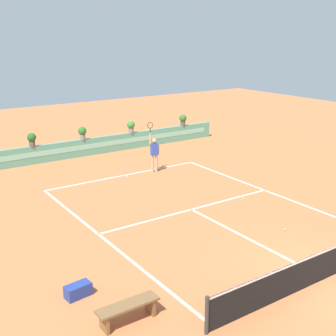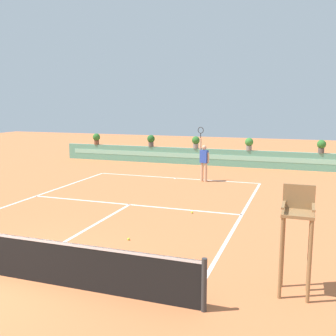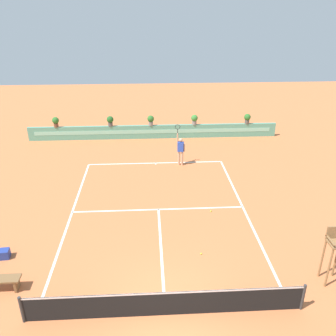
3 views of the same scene
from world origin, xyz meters
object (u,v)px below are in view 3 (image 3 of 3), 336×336
Objects in this scene: potted_plant_centre at (151,120)px; potted_plant_right at (194,119)px; tennis_player at (181,149)px; umpire_chair at (335,249)px; potted_plant_left at (110,120)px; tennis_ball_mid_court at (201,254)px; gear_bag at (0,254)px; tennis_ball_near_baseline at (211,211)px; potted_plant_far_right at (247,118)px; potted_plant_far_left at (56,121)px.

potted_plant_centre is 3.16m from potted_plant_right.
tennis_player is 5.08m from potted_plant_right.
potted_plant_right is (-2.96, 15.13, 0.07)m from umpire_chair.
umpire_chair is at bearing -67.97° from potted_plant_centre.
potted_plant_right is (3.16, 0.00, 0.00)m from potted_plant_centre.
tennis_ball_mid_court is at bearing -70.85° from potted_plant_left.
potted_plant_right is at bearing 0.00° from potted_plant_centre.
tennis_ball_near_baseline is (8.75, 2.89, -0.15)m from gear_bag.
tennis_ball_near_baseline is 0.09× the size of potted_plant_far_right.
potted_plant_right reaches higher than tennis_ball_mid_court.
potted_plant_left is at bearing 109.15° from tennis_ball_mid_court.
umpire_chair is 15.15m from potted_plant_far_right.
umpire_chair reaches higher than potted_plant_right.
potted_plant_left is at bearing 133.54° from tennis_player.
potted_plant_far_left is (-9.91, 0.00, 0.00)m from potted_plant_right.
tennis_player reaches higher than potted_plant_centre.
potted_plant_far_right is (5.27, 13.46, 1.38)m from tennis_ball_mid_court.
tennis_player is 5.17m from potted_plant_centre.
potted_plant_right is at bearing 55.12° from gear_bag.
potted_plant_left is (-9.01, 15.13, 0.07)m from umpire_chair.
tennis_ball_mid_court is (-0.91, -3.13, 0.00)m from tennis_ball_near_baseline.
potted_plant_left is (-4.62, 4.86, 0.36)m from tennis_player.
tennis_ball_near_baseline is at bearing 73.70° from tennis_ball_mid_court.
potted_plant_far_left is (-3.85, 0.00, 0.00)m from potted_plant_left.
umpire_chair is 12.38m from gear_bag.
tennis_ball_near_baseline is at bearing 18.29° from gear_bag.
potted_plant_centre is at bearing 112.03° from umpire_chair.
tennis_ball_near_baseline is at bearing 125.57° from umpire_chair.
tennis_ball_near_baseline is 11.83m from potted_plant_left.
potted_plant_far_right is (5.33, 4.86, 0.36)m from tennis_player.
potted_plant_far_right is (0.93, 15.13, 0.07)m from umpire_chair.
potted_plant_right is at bearing 84.14° from tennis_ball_mid_court.
potted_plant_right reaches higher than tennis_ball_near_baseline.
potted_plant_centre is at bearing 109.53° from tennis_player.
potted_plant_far_right is (4.35, 10.34, 1.38)m from tennis_ball_near_baseline.
umpire_chair is at bearing -20.98° from tennis_ball_mid_court.
tennis_ball_mid_court is (7.84, -0.23, -0.15)m from gear_bag.
umpire_chair is 2.96× the size of potted_plant_far_left.
umpire_chair is 6.03m from tennis_ball_near_baseline.
potted_plant_centre is at bearing 97.54° from tennis_ball_mid_court.
tennis_ball_mid_court is at bearing -111.37° from potted_plant_far_right.
potted_plant_centre and potted_plant_far_left have the same top height.
tennis_player reaches higher than potted_plant_left.
potted_plant_left is 1.00× the size of potted_plant_far_left.
gear_bag is 16.17m from potted_plant_right.
potted_plant_centre is (2.89, 0.00, 0.00)m from potted_plant_left.
potted_plant_left is 1.00× the size of potted_plant_right.
gear_bag is 0.97× the size of potted_plant_far_right.
umpire_chair is at bearing -93.51° from potted_plant_far_right.
potted_plant_far_left is at bearing 122.34° from tennis_ball_mid_court.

